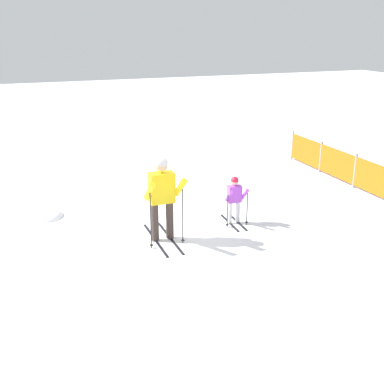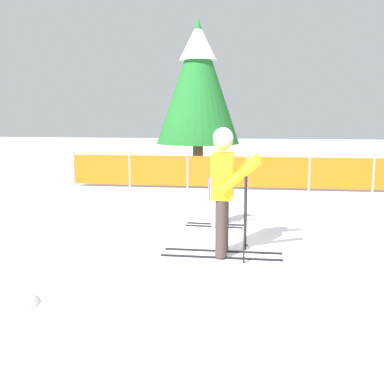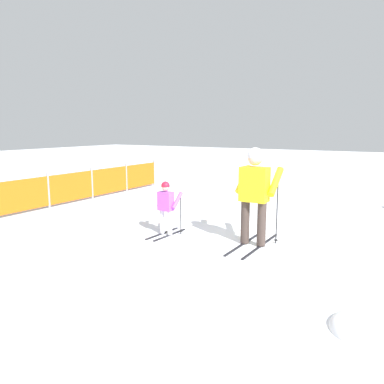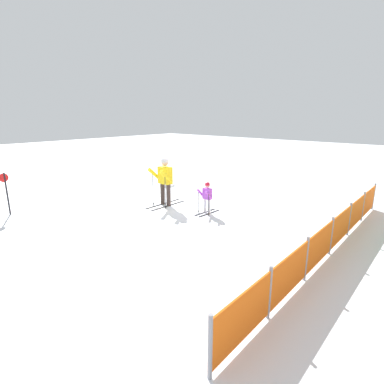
{
  "view_description": "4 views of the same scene",
  "coord_description": "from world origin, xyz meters",
  "px_view_note": "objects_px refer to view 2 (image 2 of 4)",
  "views": [
    {
      "loc": [
        8.73,
        -2.89,
        4.09
      ],
      "look_at": [
        -0.1,
        0.54,
        0.81
      ],
      "focal_mm": 45.0,
      "sensor_mm": 36.0,
      "label": 1
    },
    {
      "loc": [
        0.68,
        -6.61,
        1.93
      ],
      "look_at": [
        -0.24,
        0.25,
        0.79
      ],
      "focal_mm": 45.0,
      "sensor_mm": 36.0,
      "label": 2
    },
    {
      "loc": [
        -5.87,
        -2.58,
        2.08
      ],
      "look_at": [
        -0.21,
        0.77,
        0.95
      ],
      "focal_mm": 35.0,
      "sensor_mm": 36.0,
      "label": 3
    },
    {
      "loc": [
        7.49,
        7.32,
        3.2
      ],
      "look_at": [
        0.18,
        0.99,
        0.68
      ],
      "focal_mm": 28.0,
      "sensor_mm": 36.0,
      "label": 4
    }
  ],
  "objects_px": {
    "skier_adult": "(225,180)",
    "safety_fence": "(248,172)",
    "conifer_far": "(198,80)",
    "skier_child": "(216,191)"
  },
  "relations": [
    {
      "from": "skier_adult",
      "to": "safety_fence",
      "type": "height_order",
      "value": "skier_adult"
    },
    {
      "from": "skier_adult",
      "to": "conifer_far",
      "type": "distance_m",
      "value": 8.73
    },
    {
      "from": "conifer_far",
      "to": "safety_fence",
      "type": "bearing_deg",
      "value": -59.16
    },
    {
      "from": "safety_fence",
      "to": "conifer_far",
      "type": "distance_m",
      "value": 3.95
    },
    {
      "from": "skier_child",
      "to": "safety_fence",
      "type": "bearing_deg",
      "value": 86.67
    },
    {
      "from": "skier_child",
      "to": "safety_fence",
      "type": "height_order",
      "value": "skier_child"
    },
    {
      "from": "skier_adult",
      "to": "safety_fence",
      "type": "relative_size",
      "value": 0.19
    },
    {
      "from": "skier_adult",
      "to": "safety_fence",
      "type": "xyz_separation_m",
      "value": [
        0.21,
        5.75,
        -0.58
      ]
    },
    {
      "from": "skier_adult",
      "to": "safety_fence",
      "type": "distance_m",
      "value": 5.79
    },
    {
      "from": "conifer_far",
      "to": "skier_adult",
      "type": "bearing_deg",
      "value": -80.67
    }
  ]
}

